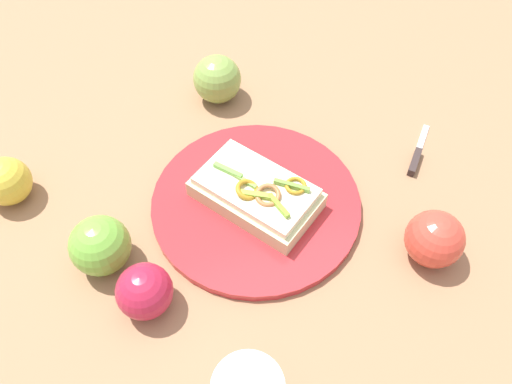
% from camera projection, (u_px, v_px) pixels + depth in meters
% --- Properties ---
extents(ground_plane, '(2.00, 2.00, 0.00)m').
position_uv_depth(ground_plane, '(256.00, 206.00, 0.74)').
color(ground_plane, '#9A6D4C').
rests_on(ground_plane, ground).
extents(plate, '(0.30, 0.30, 0.01)m').
position_uv_depth(plate, '(256.00, 203.00, 0.73)').
color(plate, red).
rests_on(plate, ground_plane).
extents(sandwich, '(0.20, 0.18, 0.05)m').
position_uv_depth(sandwich, '(256.00, 192.00, 0.71)').
color(sandwich, beige).
rests_on(sandwich, plate).
extents(apple_0, '(0.11, 0.11, 0.08)m').
position_uv_depth(apple_0, '(217.00, 79.00, 0.84)').
color(apple_0, '#80A347').
rests_on(apple_0, ground_plane).
extents(apple_1, '(0.11, 0.11, 0.08)m').
position_uv_depth(apple_1, '(434.00, 239.00, 0.66)').
color(apple_1, '#D64131').
rests_on(apple_1, ground_plane).
extents(apple_2, '(0.09, 0.09, 0.07)m').
position_uv_depth(apple_2, '(6.00, 181.00, 0.72)').
color(apple_2, gold).
rests_on(apple_2, ground_plane).
extents(apple_3, '(0.11, 0.11, 0.08)m').
position_uv_depth(apple_3, '(100.00, 246.00, 0.65)').
color(apple_3, '#6FB03A').
rests_on(apple_3, ground_plane).
extents(apple_4, '(0.09, 0.09, 0.07)m').
position_uv_depth(apple_4, '(144.00, 291.00, 0.62)').
color(apple_4, '#B21E3A').
rests_on(apple_4, ground_plane).
extents(knife, '(0.09, 0.09, 0.01)m').
position_uv_depth(knife, '(417.00, 156.00, 0.79)').
color(knife, silver).
rests_on(knife, ground_plane).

